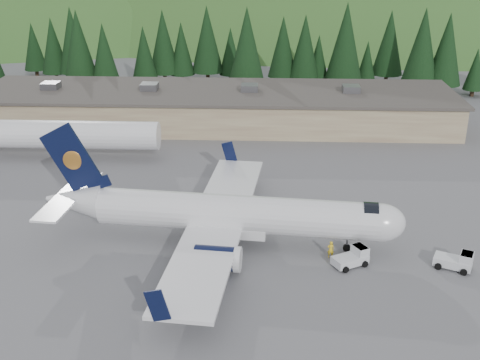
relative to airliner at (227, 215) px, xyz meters
name	(u,v)px	position (x,y,z in m)	size (l,w,h in m)	color
ground	(237,244)	(0.98, -0.10, -2.98)	(600.00, 600.00, 0.00)	#58585C
airliner	(227,215)	(0.00, 0.00, 0.00)	(33.75, 31.71, 11.19)	white
second_airliner	(50,133)	(-23.94, 21.90, 0.34)	(27.50, 11.00, 10.05)	white
baggage_tug_a	(353,257)	(11.29, -3.45, -2.24)	(3.46, 2.94, 1.65)	silver
baggage_tug_b	(457,261)	(20.19, -3.72, -2.23)	(3.53, 2.86, 1.69)	silver
terminal_building	(216,107)	(-4.03, 37.90, -0.36)	(71.00, 17.00, 6.10)	#8B6F56
ramp_worker	(331,249)	(9.47, -2.27, -2.16)	(0.60, 0.39, 1.64)	yellow
tree_line	(217,46)	(-5.57, 60.03, 4.78)	(113.98, 19.36, 14.46)	black
hills	(375,189)	(54.32, 207.29, -85.78)	(614.00, 330.00, 300.00)	#3A5E20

